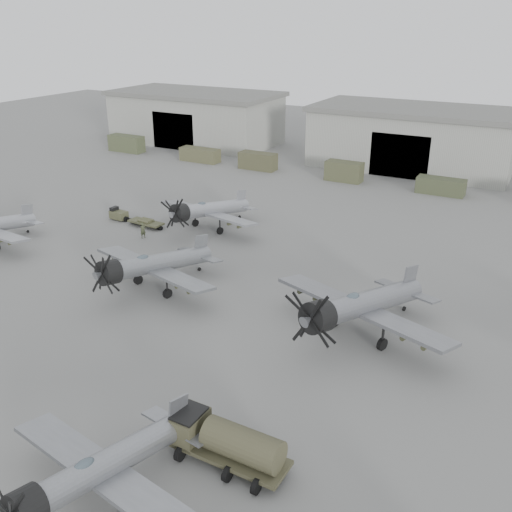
{
  "coord_description": "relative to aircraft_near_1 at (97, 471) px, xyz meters",
  "views": [
    {
      "loc": [
        19.48,
        -22.03,
        20.93
      ],
      "look_at": [
        -1.18,
        16.09,
        2.5
      ],
      "focal_mm": 40.0,
      "sensor_mm": 36.0,
      "label": 1
    }
  ],
  "objects": [
    {
      "name": "support_truck_4",
      "position": [
        3.1,
        58.11,
        -1.07
      ],
      "size": [
        5.92,
        2.2,
        2.03
      ],
      "primitive_type": "cube",
      "color": "#3D432B",
      "rests_on": "ground"
    },
    {
      "name": "support_truck_2",
      "position": [
        -23.04,
        58.11,
        -0.86
      ],
      "size": [
        5.51,
        2.2,
        2.44
      ],
      "primitive_type": "cube",
      "color": "#43422B",
      "rests_on": "ground"
    },
    {
      "name": "aircraft_far_0",
      "position": [
        -15.64,
        32.99,
        0.13
      ],
      "size": [
        12.24,
        11.02,
        4.86
      ],
      "rotation": [
        0.0,
        0.0,
        -0.21
      ],
      "color": "#97999F",
      "rests_on": "ground"
    },
    {
      "name": "aircraft_mid_2",
      "position": [
        5.38,
        19.75,
        0.46
      ],
      "size": [
        13.91,
        12.53,
        5.59
      ],
      "rotation": [
        0.0,
        0.0,
        -0.33
      ],
      "color": "gray",
      "rests_on": "ground"
    },
    {
      "name": "hangar_center",
      "position": [
        -3.8,
        70.07,
        2.29
      ],
      "size": [
        29.0,
        14.8,
        8.7
      ],
      "color": "#9A9B91",
      "rests_on": "ground"
    },
    {
      "name": "fuel_tanker",
      "position": [
        3.73,
        5.14,
        -0.71
      ],
      "size": [
        6.25,
        2.77,
        2.4
      ],
      "rotation": [
        0.0,
        0.0,
        -0.02
      ],
      "color": "#403E29",
      "rests_on": "ground"
    },
    {
      "name": "support_truck_3",
      "position": [
        -9.77,
        58.11,
        -0.77
      ],
      "size": [
        4.97,
        2.2,
        2.63
      ],
      "primitive_type": "cube",
      "color": "#43462E",
      "rests_on": "ground"
    },
    {
      "name": "aircraft_mid_1",
      "position": [
        -11.83,
        18.82,
        0.22
      ],
      "size": [
        12.72,
        11.45,
        5.06
      ],
      "rotation": [
        0.0,
        0.0,
        -0.24
      ],
      "color": "gray",
      "rests_on": "ground"
    },
    {
      "name": "support_truck_1",
      "position": [
        -33.16,
        58.11,
        -1.06
      ],
      "size": [
        6.3,
        2.2,
        2.05
      ],
      "primitive_type": "cube",
      "color": "#4B4A31",
      "rests_on": "ground"
    },
    {
      "name": "hangar_left",
      "position": [
        -41.8,
        70.07,
        2.29
      ],
      "size": [
        29.0,
        14.8,
        8.7
      ],
      "color": "#9A9B91",
      "rests_on": "ground"
    },
    {
      "name": "ground",
      "position": [
        -3.8,
        8.11,
        -2.08
      ],
      "size": [
        220.0,
        220.0,
        0.0
      ],
      "primitive_type": "plane",
      "color": "slate",
      "rests_on": "ground"
    },
    {
      "name": "support_truck_0",
      "position": [
        -47.61,
        58.11,
        -0.76
      ],
      "size": [
        6.09,
        2.2,
        2.64
      ],
      "primitive_type": "cube",
      "color": "#424930",
      "rests_on": "ground"
    },
    {
      "name": "aircraft_near_1",
      "position": [
        0.0,
        0.0,
        0.0
      ],
      "size": [
        11.55,
        10.39,
        4.58
      ],
      "rotation": [
        0.0,
        0.0,
        -0.17
      ],
      "color": "gray",
      "rests_on": "ground"
    },
    {
      "name": "tug_trailer",
      "position": [
        -24.43,
        31.05,
        -1.56
      ],
      "size": [
        7.04,
        1.84,
        1.4
      ],
      "rotation": [
        0.0,
        0.0,
        -0.08
      ],
      "color": "#45472E",
      "rests_on": "ground"
    },
    {
      "name": "ground_crew",
      "position": [
        -20.05,
        28.04,
        -1.27
      ],
      "size": [
        0.6,
        0.7,
        1.63
      ],
      "primitive_type": "imported",
      "rotation": [
        0.0,
        0.0,
        1.15
      ],
      "color": "#3C422B",
      "rests_on": "ground"
    }
  ]
}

